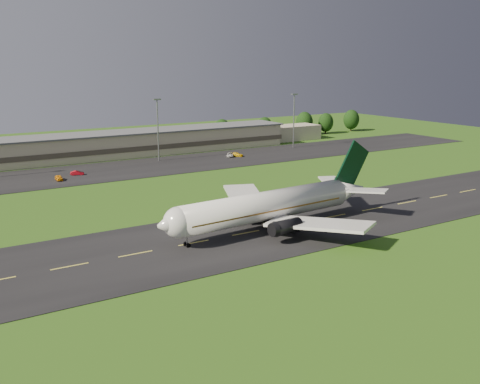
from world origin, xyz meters
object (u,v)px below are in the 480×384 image
light_mast_centre (158,122)px  service_vehicle_b (77,173)px  airliner (269,206)px  light_mast_east (294,114)px  terminal (144,143)px  service_vehicle_a (59,178)px  service_vehicle_c (230,155)px  service_vehicle_d (237,154)px

light_mast_centre → service_vehicle_b: light_mast_centre is taller
airliner → light_mast_east: light_mast_east is taller
terminal → service_vehicle_b: bearing=-140.2°
terminal → service_vehicle_a: bearing=-140.8°
service_vehicle_b → service_vehicle_c: service_vehicle_c is taller
light_mast_centre → service_vehicle_b: (-29.15, -9.23, -12.02)m
service_vehicle_b → service_vehicle_c: size_ratio=0.77×
airliner → light_mast_centre: bearing=78.5°
service_vehicle_a → service_vehicle_d: 61.99m
airliner → terminal: 96.88m
service_vehicle_a → airliner: bearing=-66.9°
light_mast_east → service_vehicle_a: bearing=-171.3°
service_vehicle_a → service_vehicle_d: size_ratio=0.91×
airliner → service_vehicle_b: size_ratio=13.59×
light_mast_centre → service_vehicle_b: size_ratio=5.39×
airliner → service_vehicle_d: (36.83, 73.78, -3.90)m
terminal → service_vehicle_d: size_ratio=31.62×
light_mast_east → service_vehicle_c: 33.69m
service_vehicle_d → terminal: bearing=95.8°
airliner → service_vehicle_b: bearing=100.7°
airliner → service_vehicle_c: airliner is taller
terminal → light_mast_centre: size_ratio=7.13×
terminal → light_mast_centre: 18.45m
light_mast_centre → service_vehicle_c: light_mast_centre is taller
service_vehicle_a → service_vehicle_b: service_vehicle_a is taller
light_mast_east → terminal: bearing=163.2°
service_vehicle_b → service_vehicle_d: bearing=-69.1°
service_vehicle_b → service_vehicle_d: (55.34, 3.07, 0.04)m
service_vehicle_d → service_vehicle_b: bearing=141.0°
light_mast_east → service_vehicle_a: light_mast_east is taller
service_vehicle_c → service_vehicle_d: size_ratio=1.06×
service_vehicle_b → service_vehicle_c: bearing=-68.3°
airliner → light_mast_centre: light_mast_centre is taller
terminal → service_vehicle_a: 47.51m
service_vehicle_b → service_vehicle_c: 53.28m
light_mast_east → service_vehicle_b: light_mast_east is taller
terminal → service_vehicle_c: bearing=-43.9°
light_mast_east → service_vehicle_b: (-84.15, -9.23, -12.02)m
airliner → service_vehicle_a: 70.71m
terminal → service_vehicle_a: size_ratio=34.61×
terminal → light_mast_east: size_ratio=7.13×
service_vehicle_a → service_vehicle_c: (59.32, 8.25, -0.04)m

